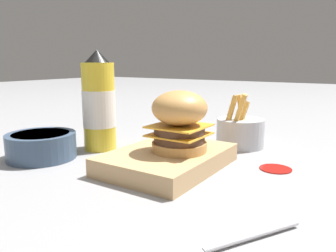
% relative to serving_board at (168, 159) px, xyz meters
% --- Properties ---
extents(ground_plane, '(6.00, 6.00, 0.00)m').
position_rel_serving_board_xyz_m(ground_plane, '(0.02, -0.05, -0.02)').
color(ground_plane, gray).
extents(serving_board, '(0.26, 0.19, 0.04)m').
position_rel_serving_board_xyz_m(serving_board, '(0.00, 0.00, 0.00)').
color(serving_board, tan).
rests_on(serving_board, ground_plane).
extents(burger, '(0.11, 0.11, 0.12)m').
position_rel_serving_board_xyz_m(burger, '(-0.01, 0.02, 0.08)').
color(burger, tan).
rests_on(burger, serving_board).
extents(ketchup_bottle, '(0.08, 0.08, 0.24)m').
position_rel_serving_board_xyz_m(ketchup_bottle, '(-0.03, -0.22, 0.09)').
color(ketchup_bottle, yellow).
rests_on(ketchup_bottle, ground_plane).
extents(fries_basket, '(0.12, 0.12, 0.14)m').
position_rel_serving_board_xyz_m(fries_basket, '(-0.24, 0.06, 0.02)').
color(fries_basket, '#B7B7BC').
rests_on(fries_basket, ground_plane).
extents(side_bowl, '(0.15, 0.15, 0.06)m').
position_rel_serving_board_xyz_m(side_bowl, '(0.10, -0.27, 0.01)').
color(side_bowl, '#384C66').
rests_on(side_bowl, ground_plane).
extents(spoon, '(0.17, 0.11, 0.01)m').
position_rel_serving_board_xyz_m(spoon, '(0.22, 0.20, -0.01)').
color(spoon, silver).
rests_on(spoon, ground_plane).
extents(ketchup_puddle, '(0.06, 0.06, 0.00)m').
position_rel_serving_board_xyz_m(ketchup_puddle, '(-0.11, 0.18, -0.02)').
color(ketchup_puddle, '#9E140F').
rests_on(ketchup_puddle, ground_plane).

